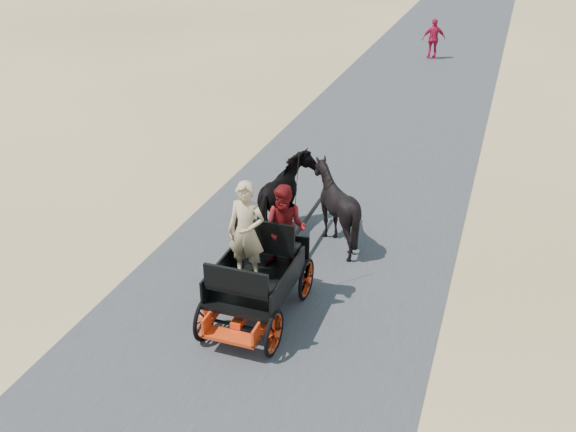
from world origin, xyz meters
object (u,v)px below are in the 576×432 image
(horse_left, at_px, (285,198))
(horse_right, at_px, (335,206))
(pedestrian, at_px, (434,39))
(carriage, at_px, (258,298))

(horse_left, xyz_separation_m, horse_right, (1.10, 0.00, 0.00))
(horse_left, height_order, pedestrian, pedestrian)
(horse_left, relative_size, pedestrian, 1.16)
(horse_right, xyz_separation_m, pedestrian, (-0.36, 17.25, 0.01))
(horse_left, distance_m, pedestrian, 17.26)
(carriage, distance_m, pedestrian, 20.26)
(carriage, bearing_deg, horse_left, 100.39)
(carriage, height_order, horse_right, horse_right)
(carriage, xyz_separation_m, horse_left, (-0.55, 3.00, 0.49))
(carriage, bearing_deg, pedestrian, 89.47)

